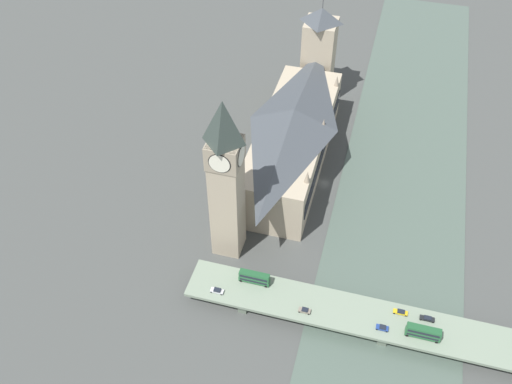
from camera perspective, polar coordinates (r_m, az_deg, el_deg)
name	(u,v)px	position (r m, az deg, el deg)	size (l,w,h in m)	color
ground_plane	(325,183)	(242.32, 6.87, 0.87)	(600.00, 600.00, 0.00)	#424442
river_water	(401,197)	(241.93, 14.28, -0.51)	(51.59, 360.00, 0.30)	#47564C
parliament_hall	(293,138)	(240.38, 3.70, 5.38)	(26.95, 84.76, 29.51)	tan
clock_tower	(226,177)	(191.34, -3.02, 1.48)	(11.46, 11.46, 66.83)	tan
victoria_tower	(319,54)	(278.86, 6.27, 13.51)	(14.62, 14.62, 50.86)	tan
road_bridge	(385,322)	(196.81, 12.81, -12.56)	(135.18, 15.51, 5.34)	#5D6A59
double_decker_bus_lead	(423,332)	(193.28, 16.40, -13.29)	(11.03, 2.65, 4.76)	#235B33
double_decker_bus_mid	(254,277)	(197.94, -0.17, -8.53)	(10.78, 2.53, 4.74)	#235B33
car_northbound_lead	(401,312)	(198.05, 14.25, -11.56)	(4.73, 1.74, 1.31)	gold
car_northbound_mid	(305,310)	(193.19, 4.88, -11.71)	(4.03, 1.84, 1.41)	slate
car_northbound_tail	(427,318)	(198.93, 16.75, -12.02)	(4.76, 1.75, 1.28)	black
car_southbound_lead	(217,291)	(197.44, -3.91, -9.81)	(4.55, 1.89, 1.47)	silver
car_southbound_tail	(382,328)	(193.33, 12.51, -13.11)	(3.96, 1.89, 1.33)	navy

